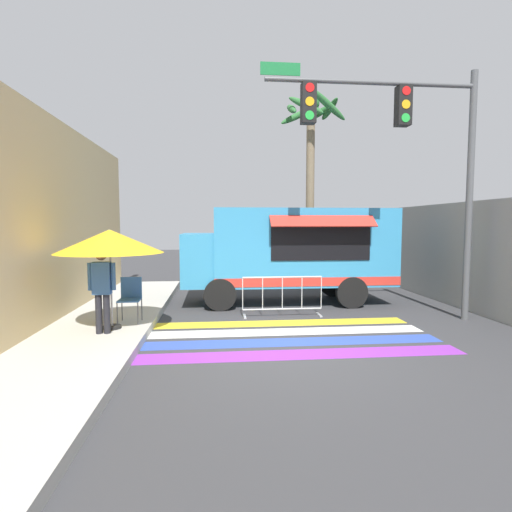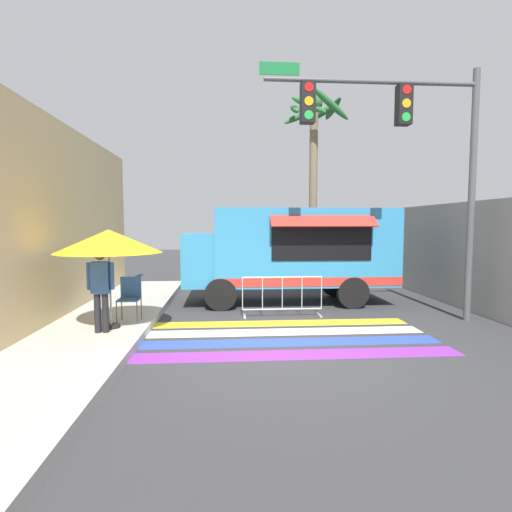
{
  "view_description": "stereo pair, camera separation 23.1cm",
  "coord_description": "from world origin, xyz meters",
  "px_view_note": "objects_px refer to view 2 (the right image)",
  "views": [
    {
      "loc": [
        -1.24,
        -7.16,
        2.32
      ],
      "look_at": [
        -0.27,
        2.83,
        1.52
      ],
      "focal_mm": 28.0,
      "sensor_mm": 36.0,
      "label": 1
    },
    {
      "loc": [
        -1.01,
        -7.18,
        2.32
      ],
      "look_at": [
        -0.27,
        2.83,
        1.52
      ],
      "focal_mm": 28.0,
      "sensor_mm": 36.0,
      "label": 2
    }
  ],
  "objects_px": {
    "traffic_signal_pole": "(404,138)",
    "folding_chair": "(130,295)",
    "food_truck": "(288,250)",
    "vendor_person": "(101,285)",
    "palm_tree": "(314,148)",
    "patio_umbrella": "(109,241)",
    "barricade_front": "(282,297)"
  },
  "relations": [
    {
      "from": "palm_tree",
      "to": "food_truck",
      "type": "bearing_deg",
      "value": -116.0
    },
    {
      "from": "food_truck",
      "to": "patio_umbrella",
      "type": "relative_size",
      "value": 2.83
    },
    {
      "from": "barricade_front",
      "to": "patio_umbrella",
      "type": "bearing_deg",
      "value": -158.12
    },
    {
      "from": "vendor_person",
      "to": "patio_umbrella",
      "type": "bearing_deg",
      "value": 75.83
    },
    {
      "from": "food_truck",
      "to": "traffic_signal_pole",
      "type": "height_order",
      "value": "traffic_signal_pole"
    },
    {
      "from": "patio_umbrella",
      "to": "barricade_front",
      "type": "relative_size",
      "value": 1.06
    },
    {
      "from": "patio_umbrella",
      "to": "barricade_front",
      "type": "xyz_separation_m",
      "value": [
        3.79,
        1.52,
        -1.47
      ]
    },
    {
      "from": "vendor_person",
      "to": "palm_tree",
      "type": "relative_size",
      "value": 0.24
    },
    {
      "from": "barricade_front",
      "to": "palm_tree",
      "type": "relative_size",
      "value": 0.29
    },
    {
      "from": "vendor_person",
      "to": "barricade_front",
      "type": "relative_size",
      "value": 0.82
    },
    {
      "from": "traffic_signal_pole",
      "to": "folding_chair",
      "type": "distance_m",
      "value": 7.17
    },
    {
      "from": "food_truck",
      "to": "patio_umbrella",
      "type": "height_order",
      "value": "food_truck"
    },
    {
      "from": "traffic_signal_pole",
      "to": "palm_tree",
      "type": "height_order",
      "value": "palm_tree"
    },
    {
      "from": "barricade_front",
      "to": "folding_chair",
      "type": "bearing_deg",
      "value": -164.74
    },
    {
      "from": "food_truck",
      "to": "patio_umbrella",
      "type": "bearing_deg",
      "value": -142.14
    },
    {
      "from": "patio_umbrella",
      "to": "vendor_person",
      "type": "xyz_separation_m",
      "value": [
        -0.08,
        -0.36,
        -0.85
      ]
    },
    {
      "from": "food_truck",
      "to": "barricade_front",
      "type": "relative_size",
      "value": 2.99
    },
    {
      "from": "folding_chair",
      "to": "vendor_person",
      "type": "distance_m",
      "value": 1.04
    },
    {
      "from": "traffic_signal_pole",
      "to": "patio_umbrella",
      "type": "xyz_separation_m",
      "value": [
        -6.5,
        -0.76,
        -2.34
      ]
    },
    {
      "from": "patio_umbrella",
      "to": "barricade_front",
      "type": "bearing_deg",
      "value": 21.88
    },
    {
      "from": "food_truck",
      "to": "vendor_person",
      "type": "relative_size",
      "value": 3.65
    },
    {
      "from": "patio_umbrella",
      "to": "vendor_person",
      "type": "distance_m",
      "value": 0.92
    },
    {
      "from": "patio_umbrella",
      "to": "palm_tree",
      "type": "bearing_deg",
      "value": 47.45
    },
    {
      "from": "food_truck",
      "to": "palm_tree",
      "type": "bearing_deg",
      "value": 64.0
    },
    {
      "from": "barricade_front",
      "to": "food_truck",
      "type": "bearing_deg",
      "value": 77.07
    },
    {
      "from": "food_truck",
      "to": "traffic_signal_pole",
      "type": "xyz_separation_m",
      "value": [
        2.31,
        -2.49,
        2.73
      ]
    },
    {
      "from": "traffic_signal_pole",
      "to": "folding_chair",
      "type": "bearing_deg",
      "value": -178.14
    },
    {
      "from": "food_truck",
      "to": "vendor_person",
      "type": "bearing_deg",
      "value": -139.73
    },
    {
      "from": "folding_chair",
      "to": "vendor_person",
      "type": "xyz_separation_m",
      "value": [
        -0.34,
        -0.92,
        0.35
      ]
    },
    {
      "from": "traffic_signal_pole",
      "to": "patio_umbrella",
      "type": "relative_size",
      "value": 2.76
    },
    {
      "from": "folding_chair",
      "to": "traffic_signal_pole",
      "type": "bearing_deg",
      "value": 22.1
    },
    {
      "from": "vendor_person",
      "to": "folding_chair",
      "type": "bearing_deg",
      "value": 68.02
    }
  ]
}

